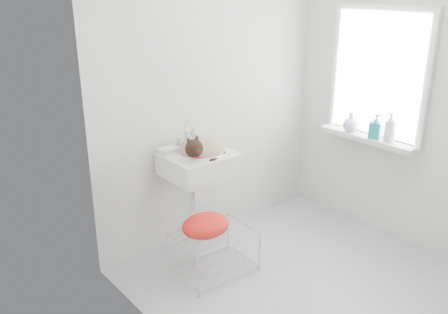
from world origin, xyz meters
TOP-DOWN VIEW (x-y plane):
  - floor at (0.00, 0.00)m, footprint 2.20×2.00m
  - back_wall at (0.00, 1.00)m, footprint 2.20×0.02m
  - right_wall at (1.10, 0.00)m, footprint 0.02×2.00m
  - left_wall at (-1.10, 0.00)m, footprint 0.02×2.00m
  - window_glass at (1.09, 0.20)m, footprint 0.01×0.80m
  - window_frame at (1.07, 0.20)m, footprint 0.04×0.90m
  - windowsill at (1.01, 0.20)m, footprint 0.16×0.88m
  - sink at (-0.35, 0.74)m, footprint 0.51×0.44m
  - faucet at (-0.35, 0.92)m, footprint 0.18×0.13m
  - cat at (-0.33, 0.72)m, footprint 0.43×0.37m
  - wire_rack at (-0.43, 0.45)m, footprint 0.57×0.42m
  - towel at (-0.50, 0.47)m, footprint 0.38×0.29m
  - bottle_a at (1.00, -0.01)m, footprint 0.08×0.08m
  - bottle_b at (1.00, 0.12)m, footprint 0.12×0.12m
  - bottle_c at (1.00, 0.37)m, footprint 0.14×0.14m

SIDE VIEW (x-z plane):
  - floor at x=0.00m, z-range -0.01..0.01m
  - wire_rack at x=-0.43m, z-range -0.02..0.32m
  - towel at x=-0.50m, z-range 0.29..0.44m
  - windowsill at x=1.01m, z-range 0.81..0.85m
  - sink at x=-0.35m, z-range 0.75..0.95m
  - bottle_a at x=1.00m, z-range 0.75..0.95m
  - bottle_b at x=1.00m, z-range 0.75..0.95m
  - bottle_c at x=1.00m, z-range 0.77..0.93m
  - cat at x=-0.33m, z-range 0.77..1.01m
  - faucet at x=-0.35m, z-range 0.90..1.08m
  - back_wall at x=0.00m, z-range 0.00..2.50m
  - right_wall at x=1.10m, z-range 0.00..2.50m
  - left_wall at x=-1.10m, z-range 0.00..2.50m
  - window_glass at x=1.09m, z-range 0.85..1.85m
  - window_frame at x=1.07m, z-range 0.80..1.90m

